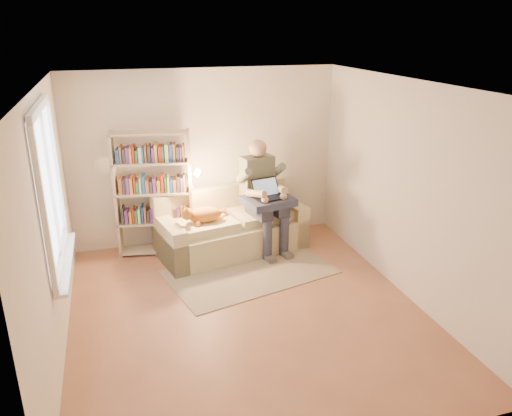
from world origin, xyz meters
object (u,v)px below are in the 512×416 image
object	(u,v)px
laptop	(272,192)
bookshelf	(154,188)
person	(262,190)
sofa	(230,229)
cat	(201,215)

from	to	relation	value
laptop	bookshelf	distance (m)	1.68
person	sofa	bearing A→B (deg)	160.42
sofa	bookshelf	bearing A→B (deg)	157.65
sofa	bookshelf	distance (m)	1.27
person	bookshelf	xyz separation A→B (m)	(-1.53, 0.26, 0.10)
sofa	person	size ratio (longest dim) A/B	1.40
person	laptop	bearing A→B (deg)	-66.25
person	laptop	world-z (taller)	person
bookshelf	cat	bearing A→B (deg)	-27.18
laptop	cat	bearing A→B (deg)	169.81
person	cat	world-z (taller)	person
cat	laptop	world-z (taller)	laptop
person	laptop	distance (m)	0.18
cat	person	bearing A→B (deg)	-1.44
person	bookshelf	bearing A→B (deg)	158.51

